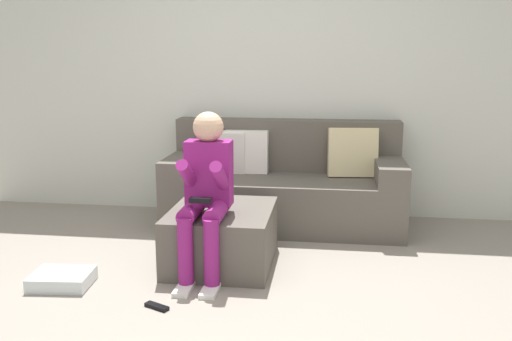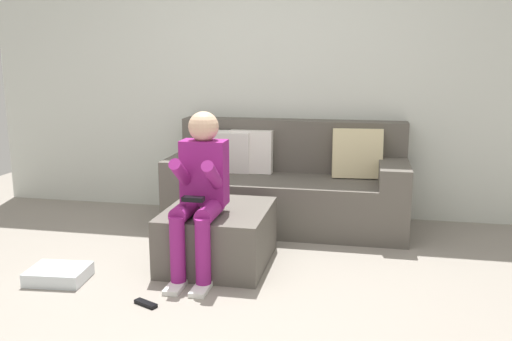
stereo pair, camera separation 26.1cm
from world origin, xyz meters
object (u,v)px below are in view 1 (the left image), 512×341
(remote_near_ottoman, at_px, (157,307))
(storage_bin, at_px, (62,279))
(couch_sectional, at_px, (284,185))
(ottoman, at_px, (222,236))
(person_seated, at_px, (206,187))

(remote_near_ottoman, bearing_deg, storage_bin, -173.05)
(couch_sectional, height_order, ottoman, couch_sectional)
(ottoman, bearing_deg, person_seated, -106.86)
(ottoman, relative_size, person_seated, 0.74)
(couch_sectional, bearing_deg, ottoman, -109.01)
(couch_sectional, xyz_separation_m, storage_bin, (-1.30, -1.55, -0.30))
(person_seated, bearing_deg, storage_bin, -160.05)
(person_seated, xyz_separation_m, remote_near_ottoman, (-0.18, -0.55, -0.60))
(couch_sectional, relative_size, person_seated, 1.84)
(couch_sectional, relative_size, ottoman, 2.47)
(storage_bin, bearing_deg, person_seated, 19.95)
(ottoman, xyz_separation_m, storage_bin, (-0.95, -0.52, -0.16))
(couch_sectional, distance_m, ottoman, 1.09)
(storage_bin, bearing_deg, couch_sectional, 50.03)
(couch_sectional, xyz_separation_m, ottoman, (-0.35, -1.02, -0.15))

